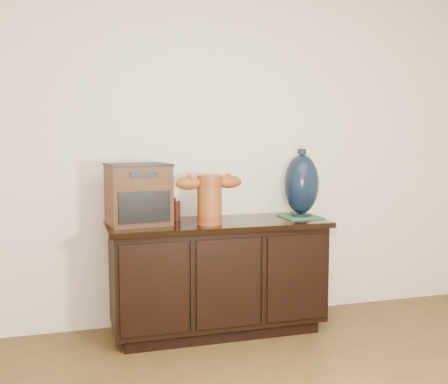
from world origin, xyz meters
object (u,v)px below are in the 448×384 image
object	(u,v)px
tv_radio	(138,194)
spray_can	(177,209)
sideboard	(218,275)
lamp_base	(301,184)
terracotta_vessel	(209,197)

from	to	relation	value
tv_radio	spray_can	world-z (taller)	tv_radio
sideboard	spray_can	xyz separation A→B (m)	(-0.25, 0.13, 0.44)
sideboard	spray_can	distance (m)	0.53
lamp_base	spray_can	xyz separation A→B (m)	(-0.86, 0.12, -0.15)
sideboard	terracotta_vessel	world-z (taller)	terracotta_vessel
terracotta_vessel	lamp_base	distance (m)	0.70
terracotta_vessel	tv_radio	size ratio (longest dim) A/B	1.06
sideboard	lamp_base	size ratio (longest dim) A/B	3.10
sideboard	spray_can	size ratio (longest dim) A/B	9.38
tv_radio	spray_can	distance (m)	0.31
terracotta_vessel	lamp_base	size ratio (longest dim) A/B	0.96
tv_radio	lamp_base	world-z (taller)	lamp_base
sideboard	terracotta_vessel	bearing A→B (deg)	-128.04
sideboard	tv_radio	bearing A→B (deg)	177.60
tv_radio	spray_can	size ratio (longest dim) A/B	2.72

